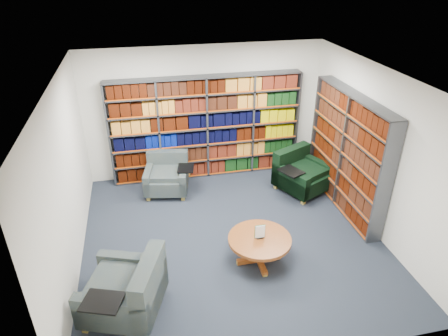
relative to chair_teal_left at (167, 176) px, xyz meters
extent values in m
cube|color=black|center=(0.93, -1.85, -0.31)|extent=(5.00, 5.00, 0.01)
cube|color=white|center=(0.93, -1.85, 2.50)|extent=(5.00, 5.00, 0.01)
cube|color=white|center=(0.93, 0.66, 1.09)|extent=(5.00, 0.01, 2.80)
cube|color=white|center=(0.93, -4.35, 1.09)|extent=(5.00, 0.01, 2.80)
cube|color=white|center=(-1.58, -1.85, 1.09)|extent=(0.01, 5.00, 2.80)
cube|color=white|center=(3.43, -1.85, 1.09)|extent=(0.01, 5.00, 2.80)
cube|color=#47494F|center=(0.93, 0.49, 0.79)|extent=(4.00, 0.28, 2.20)
cube|color=silver|center=(0.93, 0.62, 0.79)|extent=(4.00, 0.02, 2.20)
cube|color=#D84C0A|center=(0.93, 0.36, 0.79)|extent=(4.00, 0.01, 2.20)
cube|color=#340D01|center=(0.93, 0.49, -0.13)|extent=(3.88, 0.21, 0.29)
cube|color=#340D01|center=(0.93, 0.49, 0.23)|extent=(3.88, 0.21, 0.29)
cube|color=black|center=(0.93, 0.49, 0.60)|extent=(3.88, 0.21, 0.29)
cube|color=orange|center=(0.93, 0.49, 0.97)|extent=(3.88, 0.21, 0.29)
cube|color=#340D01|center=(0.93, 0.49, 1.33)|extent=(3.88, 0.21, 0.29)
cube|color=#340D01|center=(0.93, 0.49, 1.70)|extent=(3.88, 0.21, 0.29)
cube|color=#47494F|center=(3.27, -1.25, 0.79)|extent=(0.28, 2.50, 2.20)
cube|color=silver|center=(3.40, -1.25, 0.79)|extent=(0.02, 2.50, 2.20)
cube|color=#D84C0A|center=(3.14, -1.25, 0.79)|extent=(0.02, 2.50, 2.20)
cube|color=#340D01|center=(3.27, -1.25, -0.13)|extent=(0.21, 2.38, 0.29)
cube|color=#340D01|center=(3.27, -1.25, 0.23)|extent=(0.21, 2.38, 0.29)
cube|color=#340D01|center=(3.27, -1.25, 0.60)|extent=(0.21, 2.38, 0.29)
cube|color=#340D01|center=(3.27, -1.25, 0.97)|extent=(0.21, 2.38, 0.29)
cube|color=#351509|center=(3.27, -1.25, 1.33)|extent=(0.21, 2.38, 0.29)
cube|color=#351509|center=(3.27, -1.25, 1.70)|extent=(0.21, 2.38, 0.29)
cube|color=#061939|center=(-0.02, -0.08, -0.07)|extent=(0.99, 0.99, 0.30)
cube|color=#061939|center=(0.04, 0.24, 0.12)|extent=(0.86, 0.35, 0.67)
cube|color=#061939|center=(-0.37, -0.01, 0.01)|extent=(0.29, 0.85, 0.45)
cube|color=#061939|center=(0.33, -0.15, 0.01)|extent=(0.29, 0.85, 0.45)
cube|color=black|center=(0.37, -0.20, 0.25)|extent=(0.39, 0.47, 0.02)
cube|color=olive|center=(-0.43, -0.35, -0.26)|extent=(0.08, 0.08, 0.09)
cube|color=olive|center=(0.25, -0.49, -0.26)|extent=(0.08, 0.08, 0.09)
cube|color=olive|center=(-0.29, 0.33, -0.26)|extent=(0.08, 0.08, 0.09)
cube|color=olive|center=(0.39, 0.19, -0.26)|extent=(0.08, 0.08, 0.09)
cube|color=black|center=(2.73, -0.63, -0.04)|extent=(1.23, 1.23, 0.33)
cube|color=black|center=(2.57, -0.31, 0.16)|extent=(0.92, 0.59, 0.74)
cube|color=black|center=(2.38, -0.80, 0.04)|extent=(0.53, 0.89, 0.49)
cube|color=black|center=(3.07, -0.46, 0.04)|extent=(0.53, 0.89, 0.49)
cube|color=black|center=(2.35, -0.87, 0.30)|extent=(0.51, 0.56, 0.03)
cube|color=olive|center=(2.55, -1.14, -0.26)|extent=(0.10, 0.10, 0.10)
cube|color=olive|center=(3.23, -0.81, -0.26)|extent=(0.10, 0.10, 0.10)
cube|color=olive|center=(2.22, -0.46, -0.26)|extent=(0.10, 0.10, 0.10)
cube|color=olive|center=(2.90, -0.13, -0.26)|extent=(0.10, 0.10, 0.10)
cube|color=#061939|center=(-0.87, -3.12, -0.03)|extent=(1.25, 1.25, 0.35)
cube|color=#061939|center=(-0.52, -3.25, 0.19)|extent=(0.54, 0.99, 0.78)
cube|color=#061939|center=(-0.73, -2.73, 0.06)|extent=(0.97, 0.48, 0.52)
cube|color=#061939|center=(-1.02, -3.51, 0.06)|extent=(0.97, 0.48, 0.52)
cube|color=black|center=(-1.08, -3.54, 0.34)|extent=(0.57, 0.51, 0.03)
cube|color=olive|center=(-1.11, -2.61, -0.26)|extent=(0.10, 0.10, 0.11)
cube|color=olive|center=(-1.39, -3.36, -0.26)|extent=(0.10, 0.10, 0.11)
cube|color=olive|center=(-0.36, -2.88, -0.26)|extent=(0.10, 0.10, 0.11)
cube|color=olive|center=(-0.63, -3.63, -0.26)|extent=(0.10, 0.10, 0.11)
cylinder|color=#9D4B1D|center=(1.21, -2.55, 0.13)|extent=(0.99, 0.99, 0.05)
cylinder|color=#9D4B1D|center=(1.21, -2.55, -0.09)|extent=(0.13, 0.13, 0.40)
cube|color=#9D4B1D|center=(1.21, -2.55, -0.27)|extent=(0.71, 0.09, 0.07)
cube|color=#9D4B1D|center=(1.21, -2.55, -0.27)|extent=(0.09, 0.71, 0.07)
cube|color=black|center=(1.21, -2.55, 0.16)|extent=(0.11, 0.05, 0.01)
cube|color=white|center=(1.21, -2.55, 0.28)|extent=(0.15, 0.01, 0.22)
cube|color=#145926|center=(1.21, -2.54, 0.28)|extent=(0.17, 0.00, 0.24)
camera|label=1|loc=(-0.39, -7.25, 4.05)|focal=32.00mm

